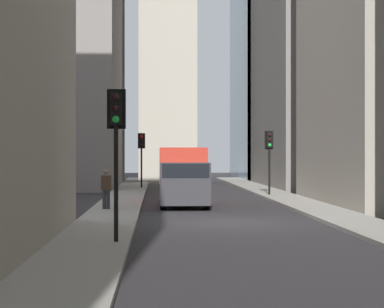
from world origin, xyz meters
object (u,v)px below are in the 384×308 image
Objects in this scene: sedan_red at (177,184)px; traffic_light_midblock at (141,148)px; traffic_light_far_junction at (269,148)px; pedestrian at (106,187)px; delivery_truck at (183,176)px; traffic_light_foreground at (116,129)px.

sedan_red is 1.11× the size of traffic_light_midblock.
traffic_light_far_junction is 13.71m from pedestrian.
delivery_truck is at bearing 180.00° from sedan_red.
delivery_truck is at bearing -171.50° from traffic_light_midblock.
delivery_truck is 1.54× the size of traffic_light_foreground.
traffic_light_midblock is 11.84m from traffic_light_far_junction.
traffic_light_far_junction is at bearing -139.13° from traffic_light_midblock.
traffic_light_foreground is 2.43× the size of pedestrian.
delivery_truck is 1.50× the size of sedan_red.
traffic_light_foreground is at bearing 179.98° from traffic_light_midblock.
sedan_red is at bearing -14.56° from pedestrian.
traffic_light_midblock is (5.88, 2.37, 2.33)m from sedan_red.
traffic_light_foreground reaches higher than pedestrian.
pedestrian is (-19.26, 1.10, -1.92)m from traffic_light_midblock.
sedan_red is 6.76m from traffic_light_midblock.
pedestrian is at bearing 5.53° from traffic_light_foreground.
traffic_light_midblock is (15.88, 2.37, 1.54)m from delivery_truck.
traffic_light_far_junction is 2.19× the size of pedestrian.
traffic_light_foreground is (-24.66, 2.38, 2.56)m from sedan_red.
pedestrian is (-10.31, 8.85, -1.83)m from traffic_light_far_junction.
delivery_truck is at bearing -45.79° from pedestrian.
traffic_light_far_junction is at bearing -40.64° from pedestrian.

